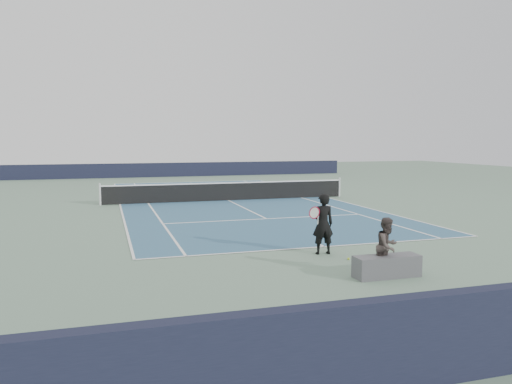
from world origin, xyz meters
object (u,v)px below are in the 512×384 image
object	(u,v)px
tennis_player	(323,224)
tennis_ball	(348,259)
tennis_net	(228,191)
spectator_bench	(387,256)

from	to	relation	value
tennis_player	tennis_ball	bearing A→B (deg)	-66.45
tennis_net	tennis_ball	size ratio (longest dim) A/B	193.64
tennis_player	tennis_net	bearing A→B (deg)	88.09
spectator_bench	tennis_ball	bearing A→B (deg)	92.55
tennis_player	spectator_bench	bearing A→B (deg)	-80.20
tennis_net	tennis_ball	world-z (taller)	tennis_net
tennis_player	spectator_bench	xyz separation A→B (m)	(0.45, -2.58, -0.35)
tennis_player	spectator_bench	world-z (taller)	tennis_player
tennis_net	tennis_player	xyz separation A→B (m)	(-0.42, -12.68, 0.34)
tennis_player	tennis_ball	world-z (taller)	tennis_player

